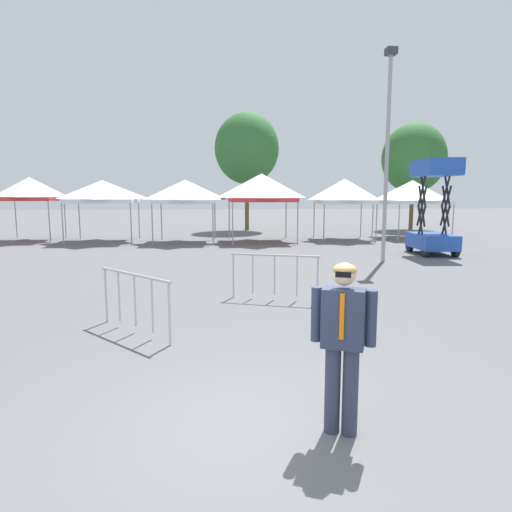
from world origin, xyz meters
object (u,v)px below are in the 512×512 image
object	(u,v)px
canopy_tent_center	(102,192)
person_foreground	(343,336)
light_pole_near_lift	(387,142)
tree_behind_tents_right	(414,158)
canopy_tent_behind_right	(30,189)
canopy_tent_left_of_center	(344,191)
crowd_barrier_near_person	(275,268)
crowd_barrier_by_lift	(135,291)
canopy_tent_far_left	(412,192)
canopy_tent_far_right	(261,188)
tree_behind_tents_left	(247,149)
scissor_lift	(433,226)
canopy_tent_right_of_center	(185,192)

from	to	relation	value
canopy_tent_center	person_foreground	xyz separation A→B (m)	(6.77, -19.65, -1.55)
light_pole_near_lift	tree_behind_tents_right	size ratio (longest dim) A/B	1.02
canopy_tent_center	light_pole_near_lift	distance (m)	14.51
light_pole_near_lift	canopy_tent_behind_right	bearing A→B (deg)	149.50
canopy_tent_behind_right	light_pole_near_lift	size ratio (longest dim) A/B	0.45
canopy_tent_left_of_center	crowd_barrier_near_person	world-z (taller)	canopy_tent_left_of_center
canopy_tent_center	crowd_barrier_by_lift	world-z (taller)	canopy_tent_center
canopy_tent_far_left	canopy_tent_behind_right	bearing A→B (deg)	178.41
crowd_barrier_by_lift	canopy_tent_far_left	bearing A→B (deg)	52.12
canopy_tent_behind_right	canopy_tent_far_right	bearing A→B (deg)	-8.22
tree_behind_tents_left	crowd_barrier_by_lift	distance (m)	23.45
canopy_tent_far_left	scissor_lift	xyz separation A→B (m)	(-2.29, -6.87, -1.40)
canopy_tent_right_of_center	canopy_tent_behind_right	bearing A→B (deg)	168.39
canopy_tent_left_of_center	crowd_barrier_by_lift	bearing A→B (deg)	-118.69
scissor_lift	light_pole_near_lift	distance (m)	4.53
canopy_tent_behind_right	canopy_tent_right_of_center	distance (m)	8.34
canopy_tent_left_of_center	scissor_lift	size ratio (longest dim) A/B	0.86
canopy_tent_far_right	tree_behind_tents_right	size ratio (longest dim) A/B	0.48
person_foreground	light_pole_near_lift	xyz separation A→B (m)	(4.99, 11.32, 3.24)
canopy_tent_far_left	crowd_barrier_by_lift	size ratio (longest dim) A/B	2.22
person_foreground	light_pole_near_lift	world-z (taller)	light_pole_near_lift
canopy_tent_left_of_center	light_pole_near_lift	size ratio (longest dim) A/B	0.44
canopy_tent_far_left	crowd_barrier_near_person	size ratio (longest dim) A/B	1.79
tree_behind_tents_left	canopy_tent_far_right	bearing A→B (deg)	-89.11
canopy_tent_right_of_center	crowd_barrier_by_lift	distance (m)	15.34
person_foreground	light_pole_near_lift	size ratio (longest dim) A/B	0.24
light_pole_near_lift	crowd_barrier_by_lift	distance (m)	11.38
scissor_lift	crowd_barrier_near_person	world-z (taller)	scissor_lift
tree_behind_tents_right	crowd_barrier_near_person	size ratio (longest dim) A/B	3.67
canopy_tent_left_of_center	tree_behind_tents_left	size ratio (longest dim) A/B	0.42
canopy_tent_center	canopy_tent_left_of_center	bearing A→B (deg)	-1.44
crowd_barrier_near_person	canopy_tent_right_of_center	bearing A→B (deg)	101.67
canopy_tent_center	canopy_tent_right_of_center	xyz separation A→B (m)	(4.26, -0.78, -0.01)
person_foreground	crowd_barrier_near_person	distance (m)	5.87
canopy_tent_behind_right	canopy_tent_far_left	size ratio (longest dim) A/B	0.94
canopy_tent_behind_right	person_foreground	xyz separation A→B (m)	(10.69, -20.56, -1.69)
canopy_tent_center	scissor_lift	world-z (taller)	scissor_lift
scissor_lift	tree_behind_tents_left	bearing A→B (deg)	116.26
tree_behind_tents_left	crowd_barrier_by_lift	bearing A→B (deg)	-99.80
person_foreground	canopy_tent_right_of_center	bearing A→B (deg)	97.59
canopy_tent_center	canopy_tent_far_left	xyz separation A→B (m)	(16.84, 0.32, -0.01)
canopy_tent_far_right	light_pole_near_lift	bearing A→B (deg)	-64.31
canopy_tent_far_left	canopy_tent_center	bearing A→B (deg)	-178.90
canopy_tent_far_right	canopy_tent_far_left	size ratio (longest dim) A/B	0.99
scissor_lift	person_foreground	size ratio (longest dim) A/B	2.15
canopy_tent_far_right	canopy_tent_right_of_center	bearing A→B (deg)	179.06
canopy_tent_center	canopy_tent_far_left	bearing A→B (deg)	1.10
canopy_tent_center	canopy_tent_far_left	size ratio (longest dim) A/B	0.97
canopy_tent_center	person_foreground	size ratio (longest dim) A/B	1.94
canopy_tent_left_of_center	scissor_lift	bearing A→B (deg)	-73.66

